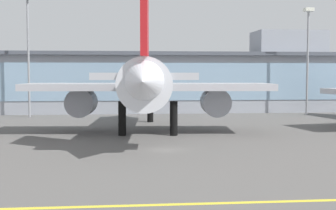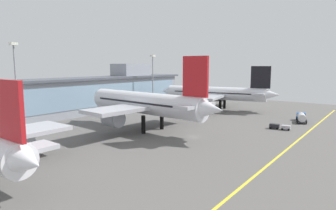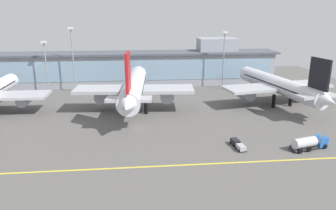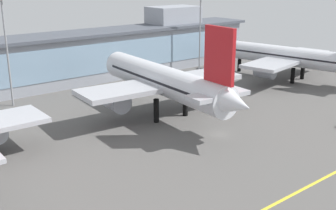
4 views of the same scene
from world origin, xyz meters
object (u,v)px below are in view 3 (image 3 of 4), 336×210
at_px(fuel_tanker_truck, 310,142).
at_px(apron_light_mast_centre, 45,58).
at_px(baggage_tug_near, 238,144).
at_px(airliner_near_right, 134,87).
at_px(apron_light_mast_west, 224,51).
at_px(apron_light_mast_east, 72,50).
at_px(airliner_far_right, 278,85).

bearing_deg(fuel_tanker_truck, apron_light_mast_centre, 125.08).
bearing_deg(baggage_tug_near, airliner_near_right, 30.84).
relative_size(apron_light_mast_west, apron_light_mast_east, 0.93).
bearing_deg(baggage_tug_near, apron_light_mast_centre, 37.53).
height_order(baggage_tug_near, apron_light_mast_west, apron_light_mast_west).
bearing_deg(airliner_near_right, fuel_tanker_truck, -125.35).
relative_size(airliner_near_right, fuel_tanker_truck, 5.30).
xyz_separation_m(airliner_near_right, fuel_tanker_truck, (39.10, -32.38, -5.93)).
relative_size(fuel_tanker_truck, apron_light_mast_centre, 0.49).
bearing_deg(baggage_tug_near, fuel_tanker_truck, -104.67).
xyz_separation_m(apron_light_mast_west, apron_light_mast_east, (-57.18, 0.36, 0.99)).
bearing_deg(fuel_tanker_truck, airliner_near_right, 125.10).
relative_size(fuel_tanker_truck, apron_light_mast_east, 0.39).
xyz_separation_m(airliner_near_right, airliner_far_right, (46.75, 2.60, -0.96)).
distance_m(airliner_far_right, apron_light_mast_east, 73.77).
relative_size(fuel_tanker_truck, apron_light_mast_west, 0.42).
relative_size(airliner_far_right, apron_light_mast_west, 2.22).
bearing_deg(apron_light_mast_west, apron_light_mast_centre, 179.47).
relative_size(fuel_tanker_truck, baggage_tug_near, 1.63).
distance_m(airliner_far_right, apron_light_mast_centre, 83.06).
bearing_deg(apron_light_mast_west, fuel_tanker_truck, -85.81).
relative_size(airliner_near_right, airliner_far_right, 1.00).
bearing_deg(apron_light_mast_west, airliner_near_right, -142.95).
height_order(apron_light_mast_centre, apron_light_mast_east, apron_light_mast_east).
bearing_deg(apron_light_mast_east, airliner_far_right, -19.17).
height_order(airliner_far_right, fuel_tanker_truck, airliner_far_right).
bearing_deg(baggage_tug_near, apron_light_mast_west, -18.33).
relative_size(baggage_tug_near, apron_light_mast_east, 0.24).
bearing_deg(airliner_far_right, baggage_tug_near, 133.86).
bearing_deg(airliner_far_right, fuel_tanker_truck, 157.19).
distance_m(baggage_tug_near, apron_light_mast_east, 74.36).
xyz_separation_m(airliner_near_right, apron_light_mast_centre, (-32.42, 26.89, 5.53)).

